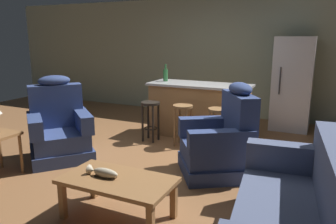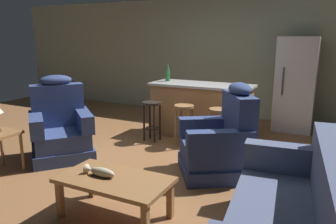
# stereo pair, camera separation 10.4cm
# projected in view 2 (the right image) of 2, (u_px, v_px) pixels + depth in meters

# --- Properties ---
(ground_plane) EXTENTS (12.00, 12.00, 0.00)m
(ground_plane) POSITION_uv_depth(u_px,v_px,m) (167.00, 160.00, 4.77)
(ground_plane) COLOR brown
(back_wall) EXTENTS (12.00, 0.05, 2.60)m
(back_wall) POSITION_uv_depth(u_px,v_px,m) (231.00, 58.00, 7.19)
(back_wall) COLOR #9EA88E
(back_wall) RESTS_ON ground_plane
(coffee_table) EXTENTS (1.10, 0.60, 0.42)m
(coffee_table) POSITION_uv_depth(u_px,v_px,m) (114.00, 183.00, 3.19)
(coffee_table) COLOR olive
(coffee_table) RESTS_ON ground_plane
(fish_figurine) EXTENTS (0.34, 0.10, 0.10)m
(fish_figurine) POSITION_uv_depth(u_px,v_px,m) (100.00, 172.00, 3.22)
(fish_figurine) COLOR #4C3823
(fish_figurine) RESTS_ON coffee_table
(couch) EXTENTS (1.04, 1.98, 0.94)m
(couch) POSITION_uv_depth(u_px,v_px,m) (292.00, 223.00, 2.55)
(couch) COLOR #4C5675
(couch) RESTS_ON ground_plane
(recliner_near_lamp) EXTENTS (1.18, 1.18, 1.20)m
(recliner_near_lamp) POSITION_uv_depth(u_px,v_px,m) (61.00, 129.00, 4.85)
(recliner_near_lamp) COLOR navy
(recliner_near_lamp) RESTS_ON ground_plane
(recliner_near_island) EXTENTS (1.16, 1.16, 1.20)m
(recliner_near_island) POSITION_uv_depth(u_px,v_px,m) (221.00, 143.00, 4.22)
(recliner_near_island) COLOR navy
(recliner_near_island) RESTS_ON ground_plane
(kitchen_island) EXTENTS (1.80, 0.70, 0.95)m
(kitchen_island) POSITION_uv_depth(u_px,v_px,m) (201.00, 110.00, 5.83)
(kitchen_island) COLOR #9E7042
(kitchen_island) RESTS_ON ground_plane
(bar_stool_left) EXTENTS (0.32, 0.32, 0.68)m
(bar_stool_left) POSITION_uv_depth(u_px,v_px,m) (152.00, 114.00, 5.57)
(bar_stool_left) COLOR black
(bar_stool_left) RESTS_ON ground_plane
(bar_stool_middle) EXTENTS (0.32, 0.32, 0.68)m
(bar_stool_middle) POSITION_uv_depth(u_px,v_px,m) (184.00, 118.00, 5.31)
(bar_stool_middle) COLOR olive
(bar_stool_middle) RESTS_ON ground_plane
(bar_stool_right) EXTENTS (0.32, 0.32, 0.68)m
(bar_stool_right) POSITION_uv_depth(u_px,v_px,m) (219.00, 122.00, 5.05)
(bar_stool_right) COLOR olive
(bar_stool_right) RESTS_ON ground_plane
(refrigerator) EXTENTS (0.70, 0.69, 1.76)m
(refrigerator) POSITION_uv_depth(u_px,v_px,m) (296.00, 84.00, 6.16)
(refrigerator) COLOR #B7B7BC
(refrigerator) RESTS_ON ground_plane
(bottle_tall_green) EXTENTS (0.08, 0.08, 0.31)m
(bottle_tall_green) POSITION_uv_depth(u_px,v_px,m) (168.00, 75.00, 6.04)
(bottle_tall_green) COLOR #2D6B38
(bottle_tall_green) RESTS_ON kitchen_island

